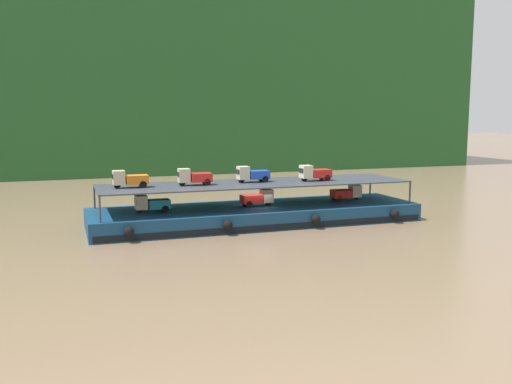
# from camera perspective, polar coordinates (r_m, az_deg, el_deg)

# --- Properties ---
(ground_plane) EXTENTS (400.00, 400.00, 0.00)m
(ground_plane) POSITION_cam_1_polar(r_m,az_deg,el_deg) (47.50, 0.02, -3.23)
(ground_plane) COLOR #7F664C
(hillside_far_bank) EXTENTS (110.54, 39.01, 33.37)m
(hillside_far_bank) POSITION_cam_1_polar(r_m,az_deg,el_deg) (103.73, -11.01, 13.06)
(hillside_far_bank) COLOR #235628
(hillside_far_bank) RESTS_ON ground
(cargo_barge) EXTENTS (27.84, 8.13, 1.50)m
(cargo_barge) POSITION_cam_1_polar(r_m,az_deg,el_deg) (47.33, 0.03, -2.34)
(cargo_barge) COLOR navy
(cargo_barge) RESTS_ON ground
(cargo_rack) EXTENTS (26.24, 6.74, 2.00)m
(cargo_rack) POSITION_cam_1_polar(r_m,az_deg,el_deg) (46.96, 0.02, 0.89)
(cargo_rack) COLOR #383D47
(cargo_rack) RESTS_ON cargo_barge
(mini_truck_lower_stern) EXTENTS (2.78, 1.26, 1.38)m
(mini_truck_lower_stern) POSITION_cam_1_polar(r_m,az_deg,el_deg) (44.92, -10.65, -1.17)
(mini_truck_lower_stern) COLOR teal
(mini_truck_lower_stern) RESTS_ON cargo_barge
(mini_truck_lower_aft) EXTENTS (2.78, 1.28, 1.38)m
(mini_truck_lower_aft) POSITION_cam_1_polar(r_m,az_deg,el_deg) (47.13, 0.15, -0.61)
(mini_truck_lower_aft) COLOR red
(mini_truck_lower_aft) RESTS_ON cargo_barge
(mini_truck_lower_mid) EXTENTS (2.77, 1.25, 1.38)m
(mini_truck_lower_mid) POSITION_cam_1_polar(r_m,az_deg,el_deg) (51.00, 9.29, -0.07)
(mini_truck_lower_mid) COLOR red
(mini_truck_lower_mid) RESTS_ON cargo_barge
(mini_truck_upper_stern) EXTENTS (2.75, 1.21, 1.38)m
(mini_truck_upper_stern) POSITION_cam_1_polar(r_m,az_deg,el_deg) (44.65, -12.84, 1.31)
(mini_truck_upper_stern) COLOR orange
(mini_truck_upper_stern) RESTS_ON cargo_rack
(mini_truck_upper_mid) EXTENTS (2.77, 1.25, 1.38)m
(mini_truck_upper_mid) POSITION_cam_1_polar(r_m,az_deg,el_deg) (45.38, -6.37, 1.56)
(mini_truck_upper_mid) COLOR red
(mini_truck_upper_mid) RESTS_ON cargo_rack
(mini_truck_upper_fore) EXTENTS (2.75, 1.22, 1.38)m
(mini_truck_upper_fore) POSITION_cam_1_polar(r_m,az_deg,el_deg) (47.16, -0.37, 1.84)
(mini_truck_upper_fore) COLOR #1E47B7
(mini_truck_upper_fore) RESTS_ON cargo_rack
(mini_truck_upper_bow) EXTENTS (2.77, 1.25, 1.38)m
(mini_truck_upper_bow) POSITION_cam_1_polar(r_m,az_deg,el_deg) (48.46, 6.04, 1.96)
(mini_truck_upper_bow) COLOR red
(mini_truck_upper_bow) RESTS_ON cargo_rack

